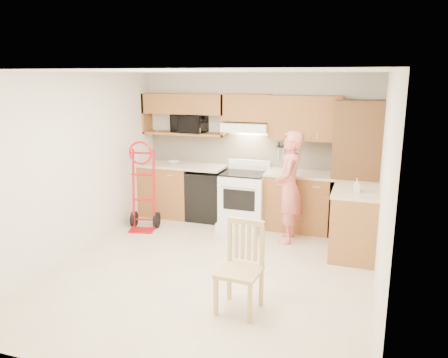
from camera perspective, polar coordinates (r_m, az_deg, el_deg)
The scene contains 28 objects.
floor at distance 5.81m, azimuth -1.60°, elevation -11.82°, with size 4.00×4.50×0.02m, color beige.
ceiling at distance 5.26m, azimuth -1.79°, elevation 13.90°, with size 4.00×4.50×0.02m, color white.
wall_back at distance 7.52m, azimuth 4.28°, elevation 4.04°, with size 4.00×0.02×2.50m, color silver.
wall_front at distance 3.45m, azimuth -14.88°, elevation -7.59°, with size 4.00×0.02×2.50m, color silver.
wall_left at distance 6.36m, azimuth -18.95°, elevation 1.66°, with size 0.02×4.50×2.50m, color silver.
wall_right at distance 5.08m, azimuth 20.12°, elevation -1.24°, with size 0.02×4.50×2.50m, color silver.
backsplash at distance 7.50m, azimuth 4.23°, elevation 3.64°, with size 3.92×0.03×0.55m, color beige.
lower_cab_left at distance 7.92m, azimuth -7.31°, elevation -1.47°, with size 0.90×0.60×0.90m, color #AF652F.
dishwasher at distance 7.64m, azimuth -2.23°, elevation -2.12°, with size 0.60×0.60×0.85m, color black.
lower_cab_right at distance 7.23m, azimuth 9.95°, elevation -2.99°, with size 1.14×0.60×0.90m, color #AF652F.
countertop_left at distance 7.69m, azimuth -5.40°, elevation 1.73°, with size 1.50×0.63×0.04m, color beige.
countertop_right at distance 7.12m, azimuth 10.10°, elevation 0.65°, with size 1.14×0.63×0.04m, color beige.
cab_return_right at distance 6.40m, azimuth 16.58°, elevation -5.51°, with size 0.60×1.00×0.90m, color #AF652F.
countertop_return at distance 6.27m, azimuth 16.86°, elevation -1.44°, with size 0.63×1.00×0.04m, color beige.
pantry_tall at distance 7.02m, azimuth 16.76°, elevation 1.20°, with size 0.70×0.60×2.10m, color brown.
upper_cab_left at distance 7.67m, azimuth -5.16°, elevation 9.70°, with size 1.50×0.33×0.34m, color #AF652F.
upper_shelf_mw at distance 7.72m, azimuth -5.08°, elevation 5.93°, with size 1.50×0.33×0.04m, color #AF652F.
upper_cab_center at distance 7.30m, azimuth 3.11°, elevation 9.24°, with size 0.76×0.33×0.44m, color #AF652F.
upper_cab_right at distance 7.12m, azimuth 10.55°, elevation 7.80°, with size 1.14×0.33×0.70m, color #AF652F.
range_hood at distance 7.26m, azimuth 2.94°, elevation 6.77°, with size 0.76×0.46×0.14m, color white.
knife_strip at distance 7.35m, azimuth 8.34°, elevation 3.65°, with size 0.40×0.05×0.29m, color black, non-canonical shape.
microwave at distance 7.67m, azimuth -4.53°, elevation 7.22°, with size 0.57×0.38×0.31m, color black.
range at distance 7.21m, azimuth 2.51°, elevation -2.16°, with size 0.73×0.95×1.07m, color white, non-canonical shape.
person at distance 6.58m, azimuth 8.46°, elevation -1.06°, with size 0.61×0.40×1.68m, color #DB6C62.
hand_truck at distance 7.17m, azimuth -10.60°, elevation -1.48°, with size 0.51×0.47×1.31m, color red, non-canonical shape.
dining_chair at distance 4.70m, azimuth 2.00°, elevation -11.53°, with size 0.43×0.47×0.97m, color tan, non-canonical shape.
soap_bottle at distance 6.10m, azimuth 16.88°, elevation -0.77°, with size 0.08×0.09×0.18m, color white.
bowl at distance 7.75m, azimuth -6.57°, elevation 2.14°, with size 0.21×0.21×0.05m, color white.
Camera 1 is at (1.82, -4.93, 2.45)m, focal length 35.18 mm.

